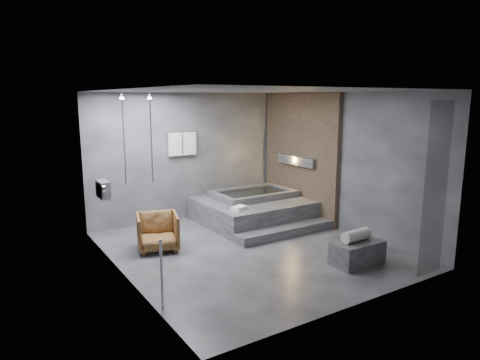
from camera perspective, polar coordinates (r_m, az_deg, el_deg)
room at (r=7.80m, az=2.73°, el=3.88°), size 5.00×5.04×2.82m
tub_deck at (r=9.42m, az=1.69°, el=-4.07°), size 2.20×2.00×0.50m
tub_step at (r=8.55m, az=6.14°, el=-6.81°), size 2.20×0.36×0.18m
concrete_bench at (r=7.34m, az=15.36°, el=-9.33°), size 0.86×0.48×0.38m
driftwood_chair at (r=7.83m, az=-10.91°, el=-6.79°), size 0.89×0.90×0.66m
rolled_towel at (r=7.27m, az=15.23°, el=-7.15°), size 0.53×0.21×0.19m
deck_towel at (r=8.49m, az=-0.07°, el=-3.74°), size 0.33×0.28×0.07m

